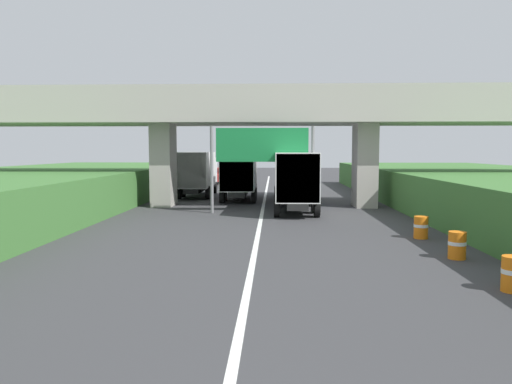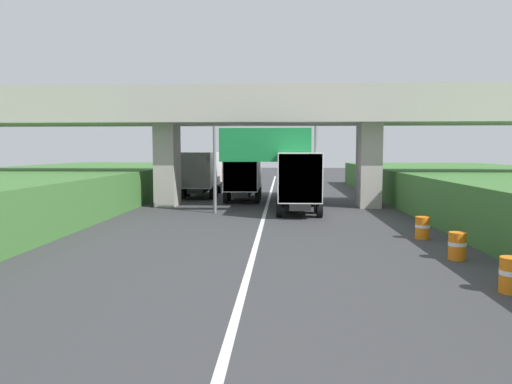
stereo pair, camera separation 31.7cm
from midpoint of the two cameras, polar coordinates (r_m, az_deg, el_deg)
The scene contains 10 objects.
lane_centre_stripe at distance 25.45m, azimuth 0.23°, elevation -3.13°, with size 0.20×85.60×0.01m, color white.
overpass_bridge at distance 30.97m, azimuth 0.58°, elevation 8.59°, with size 40.00×4.80×7.42m.
overhead_highway_sign at distance 27.39m, azimuth 0.38°, elevation 4.96°, with size 5.88×0.18×4.92m.
truck_blue at distance 28.12m, azimuth 4.29°, elevation 1.57°, with size 2.44×7.30×3.44m.
truck_white at distance 38.04m, azimuth -7.07°, elevation 2.40°, with size 2.44×7.30×3.44m.
truck_black at distance 34.97m, azimuth -2.15°, elevation 2.22°, with size 2.44×7.30×3.44m.
truck_silver at distance 36.11m, azimuth 3.86°, elevation 2.29°, with size 2.44×7.30×3.44m.
car_red at distance 52.70m, azimuth -3.98°, elevation 1.92°, with size 1.86×4.10×1.72m.
construction_barrel_2 at distance 17.23m, azimuth 22.05°, elevation -5.79°, with size 0.57×0.57×0.90m.
construction_barrel_3 at distance 20.70m, azimuth 18.38°, elevation -3.94°, with size 0.57×0.57×0.90m.
Camera 1 is at (0.66, -2.40, 3.53)m, focal length 34.07 mm.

